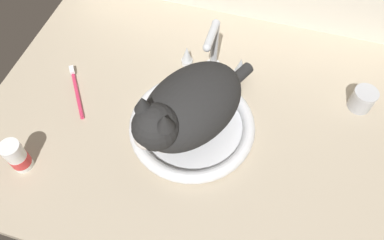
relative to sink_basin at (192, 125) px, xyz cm
name	(u,v)px	position (x,y,z in cm)	size (l,w,h in cm)	color
countertop	(214,124)	(4.95, 3.83, -2.94)	(121.08, 82.82, 3.00)	#B7A88E
sink_basin	(192,125)	(0.00, 0.00, 0.00)	(32.19, 32.19, 3.18)	white
faucet	(213,54)	(0.00, 20.15, 5.77)	(18.65, 11.60, 18.27)	silver
cat	(186,109)	(-0.90, -1.81, 9.37)	(29.55, 37.94, 18.56)	black
metal_jar	(363,99)	(40.86, 19.48, 1.65)	(6.17, 6.17, 6.15)	#B2B5BA
pill_bottle	(17,157)	(-36.08, -21.61, 2.94)	(4.76, 4.76, 9.43)	white
toothbrush	(76,90)	(-33.83, 2.35, -0.82)	(11.35, 15.42, 1.70)	#D83359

